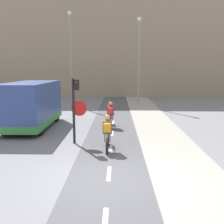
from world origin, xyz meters
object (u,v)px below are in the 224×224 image
object	(u,v)px
street_lamp_far	(71,50)
van	(32,105)
cyclist_far	(110,115)
street_lamp_sidewalk	(139,54)
traffic_light_pole	(76,103)
cyclist_near	(107,133)

from	to	relation	value
street_lamp_far	van	world-z (taller)	street_lamp_far
cyclist_far	van	world-z (taller)	van
street_lamp_far	van	distance (m)	9.48
street_lamp_far	street_lamp_sidewalk	xyz separation A→B (m)	(5.94, -0.18, -0.29)
traffic_light_pole	street_lamp_far	xyz separation A→B (m)	(-2.29, 11.69, 3.06)
traffic_light_pole	street_lamp_far	world-z (taller)	street_lamp_far
traffic_light_pole	van	size ratio (longest dim) A/B	0.56
van	cyclist_far	bearing A→B (deg)	2.34
cyclist_far	street_lamp_sidewalk	bearing A→B (deg)	75.08
traffic_light_pole	street_lamp_sidewalk	xyz separation A→B (m)	(3.65, 11.51, 2.77)
cyclist_near	van	size ratio (longest dim) A/B	0.33
street_lamp_sidewalk	van	size ratio (longest dim) A/B	1.49
traffic_light_pole	van	bearing A→B (deg)	134.62
traffic_light_pole	cyclist_far	distance (m)	3.59
cyclist_far	street_lamp_far	bearing A→B (deg)	113.37
street_lamp_far	street_lamp_sidewalk	world-z (taller)	street_lamp_far
street_lamp_sidewalk	cyclist_far	distance (m)	9.50
cyclist_near	traffic_light_pole	bearing A→B (deg)	147.25
street_lamp_sidewalk	cyclist_near	bearing A→B (deg)	-100.27
street_lamp_far	street_lamp_sidewalk	bearing A→B (deg)	-1.74
cyclist_near	van	world-z (taller)	van
street_lamp_far	cyclist_far	distance (m)	10.21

